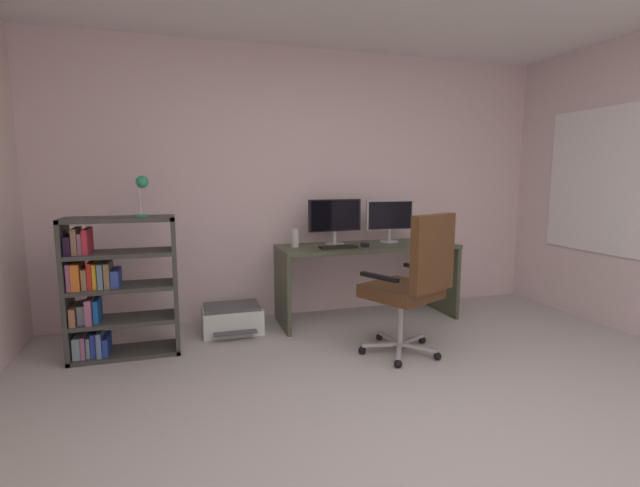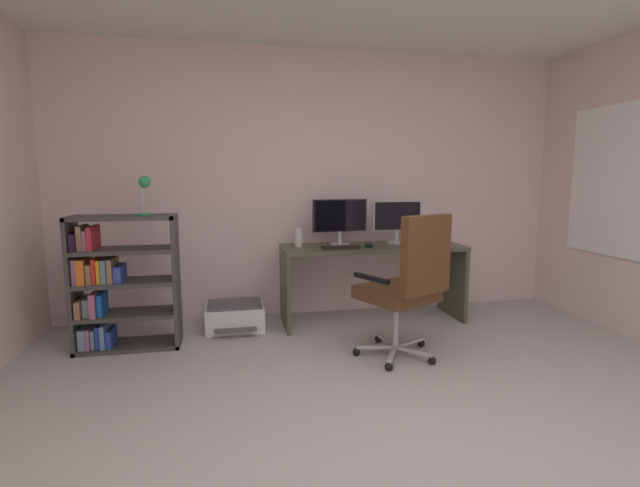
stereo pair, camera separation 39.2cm
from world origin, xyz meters
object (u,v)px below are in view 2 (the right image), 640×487
(monitor_main, at_px, (340,217))
(monitor_secondary, at_px, (397,218))
(desk_lamp, at_px, (144,188))
(office_chair, at_px, (407,282))
(desktop_speaker, at_px, (298,238))
(keyboard, at_px, (341,247))
(computer_mouse, at_px, (369,245))
(bookshelf, at_px, (115,284))
(printer, at_px, (235,316))
(desk, at_px, (372,264))

(monitor_main, bearing_deg, monitor_secondary, 0.00)
(desk_lamp, bearing_deg, office_chair, -19.80)
(monitor_main, bearing_deg, desktop_speaker, -173.26)
(keyboard, bearing_deg, computer_mouse, 3.12)
(bookshelf, bearing_deg, monitor_main, 11.52)
(monitor_secondary, xyz_separation_m, office_chair, (-0.32, -1.08, -0.37))
(computer_mouse, xyz_separation_m, bookshelf, (-2.15, -0.19, -0.22))
(monitor_main, height_order, bookshelf, monitor_main)
(office_chair, xyz_separation_m, printer, (-1.25, 0.98, -0.48))
(monitor_secondary, relative_size, desktop_speaker, 2.84)
(computer_mouse, bearing_deg, keyboard, -167.65)
(monitor_secondary, relative_size, desk_lamp, 1.57)
(monitor_main, distance_m, office_chair, 1.18)
(office_chair, relative_size, printer, 2.15)
(keyboard, bearing_deg, office_chair, -72.10)
(bookshelf, bearing_deg, keyboard, 5.15)
(desk, relative_size, office_chair, 1.54)
(monitor_main, distance_m, printer, 1.33)
(keyboard, distance_m, bookshelf, 1.91)
(computer_mouse, relative_size, printer, 0.19)
(computer_mouse, distance_m, printer, 1.38)
(office_chair, relative_size, desk_lamp, 3.60)
(desk_lamp, bearing_deg, desk, 8.37)
(office_chair, bearing_deg, bookshelf, 162.40)
(desktop_speaker, relative_size, desk_lamp, 0.55)
(desk, bearing_deg, monitor_main, 160.41)
(bookshelf, relative_size, printer, 2.08)
(monitor_secondary, distance_m, desktop_speaker, 0.99)
(bookshelf, xyz_separation_m, desk_lamp, (0.26, 0.00, 0.76))
(computer_mouse, relative_size, desk_lamp, 0.33)
(keyboard, relative_size, desktop_speaker, 2.00)
(keyboard, distance_m, desktop_speaker, 0.41)
(desk, xyz_separation_m, computer_mouse, (-0.07, -0.10, 0.20))
(keyboard, distance_m, printer, 1.14)
(desk, relative_size, bookshelf, 1.59)
(monitor_main, bearing_deg, printer, -173.98)
(monitor_secondary, relative_size, printer, 0.94)
(desk, bearing_deg, bookshelf, -172.60)
(keyboard, height_order, desk_lamp, desk_lamp)
(desk_lamp, distance_m, printer, 1.37)
(desk_lamp, height_order, printer, desk_lamp)
(desk, relative_size, computer_mouse, 16.99)
(computer_mouse, bearing_deg, printer, -176.26)
(desk_lamp, bearing_deg, monitor_main, 13.24)
(keyboard, xyz_separation_m, bookshelf, (-1.89, -0.17, -0.21))
(computer_mouse, xyz_separation_m, printer, (-1.22, 0.10, -0.63))
(bookshelf, distance_m, printer, 1.06)
(computer_mouse, distance_m, office_chair, 0.89)
(monitor_main, xyz_separation_m, keyboard, (-0.04, -0.22, -0.25))
(monitor_secondary, height_order, keyboard, monitor_secondary)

